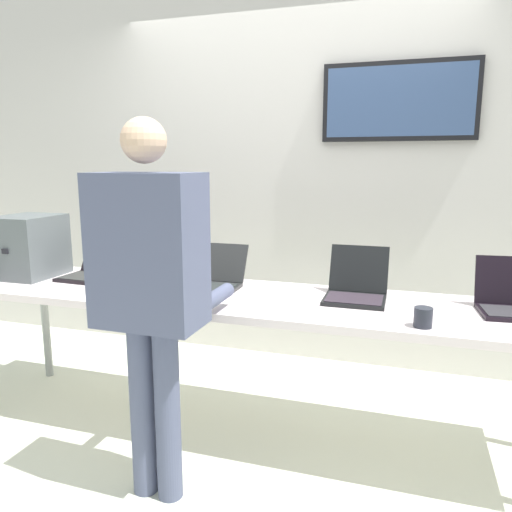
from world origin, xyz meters
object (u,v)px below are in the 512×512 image
Objects in this scene: laptop_station_2 at (356,288)px; coffee_mug at (423,317)px; laptop_station_1 at (214,278)px; person at (151,278)px; equipment_box at (29,246)px; laptop_station_0 at (95,268)px; workbench at (241,304)px.

laptop_station_2 is 0.49m from coffee_mug.
laptop_station_1 is 0.76m from person.
equipment_box is 0.24× the size of person.
laptop_station_2 reaches higher than coffee_mug.
coffee_mug is (1.09, 0.37, -0.18)m from person.
laptop_station_2 is 0.21× the size of person.
person is at bearing -42.76° from laptop_station_0.
workbench is 9.34× the size of laptop_station_1.
coffee_mug is at bearing -7.21° from equipment_box.
laptop_station_0 is at bearing 179.52° from laptop_station_1.
coffee_mug is at bearing -18.51° from laptop_station_1.
person is (1.21, -0.66, 0.03)m from equipment_box.
person is at bearing -136.25° from laptop_station_2.
laptop_station_0 is at bearing 12.53° from equipment_box.
laptop_station_1 is 0.98× the size of laptop_station_2.
person is (-0.18, -0.62, 0.27)m from workbench.
laptop_station_0 is 0.79m from laptop_station_1.
equipment_box reaches higher than laptop_station_1.
workbench is 8.35× the size of equipment_box.
laptop_station_1 is 1.18m from coffee_mug.
laptop_station_1 is 3.99× the size of coffee_mug.
person is at bearing -88.02° from laptop_station_1.
equipment_box is at bearing -167.47° from laptop_station_0.
laptop_station_1 is at bearing 3.97° from equipment_box.
laptop_station_0 is 1.58m from laptop_station_2.
laptop_station_0 is at bearing 172.53° from workbench.
equipment_box reaches higher than coffee_mug.
laptop_station_0 is 4.51× the size of coffee_mug.
coffee_mug is at bearing -11.30° from laptop_station_0.
equipment_box is 0.43m from laptop_station_0.
person is (0.03, -0.74, 0.17)m from laptop_station_1.
equipment_box is at bearing 172.79° from coffee_mug.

